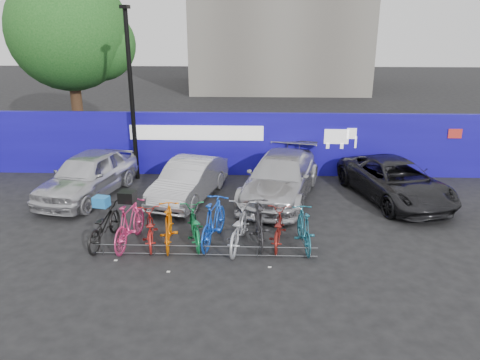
{
  "coord_description": "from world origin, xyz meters",
  "views": [
    {
      "loc": [
        1.25,
        -11.07,
        5.64
      ],
      "look_at": [
        0.77,
        2.0,
        1.15
      ],
      "focal_mm": 35.0,
      "sensor_mm": 36.0,
      "label": 1
    }
  ],
  "objects_px": {
    "car_1": "(189,180)",
    "car_2": "(280,177)",
    "car_3": "(395,181)",
    "bike_1": "(130,223)",
    "tree": "(74,33)",
    "bike_2": "(149,228)",
    "bike_0": "(104,225)",
    "bike_3": "(169,226)",
    "bike_5": "(214,221)",
    "lamppost": "(131,91)",
    "bike_6": "(238,228)",
    "car_0": "(88,175)",
    "bike_rack": "(205,250)",
    "bike_7": "(259,223)",
    "bike_8": "(278,228)",
    "bike_4": "(194,226)",
    "bike_9": "(304,229)"
  },
  "relations": [
    {
      "from": "car_1",
      "to": "bike_7",
      "type": "bearing_deg",
      "value": -38.85
    },
    {
      "from": "tree",
      "to": "car_3",
      "type": "distance_m",
      "value": 14.83
    },
    {
      "from": "bike_8",
      "to": "bike_3",
      "type": "bearing_deg",
      "value": 8.9
    },
    {
      "from": "tree",
      "to": "bike_4",
      "type": "xyz_separation_m",
      "value": [
        6.41,
        -9.91,
        -4.58
      ]
    },
    {
      "from": "car_2",
      "to": "bike_7",
      "type": "xyz_separation_m",
      "value": [
        -0.71,
        -3.41,
        -0.15
      ]
    },
    {
      "from": "bike_2",
      "to": "bike_4",
      "type": "xyz_separation_m",
      "value": [
        1.17,
        0.11,
        0.04
      ]
    },
    {
      "from": "car_3",
      "to": "bike_0",
      "type": "xyz_separation_m",
      "value": [
        -8.55,
        -3.5,
        -0.13
      ]
    },
    {
      "from": "lamppost",
      "to": "bike_6",
      "type": "height_order",
      "value": "lamppost"
    },
    {
      "from": "lamppost",
      "to": "bike_7",
      "type": "xyz_separation_m",
      "value": [
        4.54,
        -5.22,
        -2.7
      ]
    },
    {
      "from": "car_3",
      "to": "bike_1",
      "type": "distance_m",
      "value": 8.61
    },
    {
      "from": "bike_rack",
      "to": "lamppost",
      "type": "bearing_deg",
      "value": 118.07
    },
    {
      "from": "car_3",
      "to": "bike_5",
      "type": "distance_m",
      "value": 6.59
    },
    {
      "from": "tree",
      "to": "bike_0",
      "type": "height_order",
      "value": "tree"
    },
    {
      "from": "tree",
      "to": "bike_1",
      "type": "distance_m",
      "value": 11.98
    },
    {
      "from": "car_0",
      "to": "car_3",
      "type": "xyz_separation_m",
      "value": [
        10.16,
        0.07,
        -0.1
      ]
    },
    {
      "from": "car_2",
      "to": "bike_1",
      "type": "height_order",
      "value": "car_2"
    },
    {
      "from": "bike_7",
      "to": "bike_8",
      "type": "distance_m",
      "value": 0.51
    },
    {
      "from": "tree",
      "to": "bike_2",
      "type": "xyz_separation_m",
      "value": [
        5.24,
        -10.03,
        -4.62
      ]
    },
    {
      "from": "car_0",
      "to": "car_1",
      "type": "distance_m",
      "value": 3.41
    },
    {
      "from": "car_0",
      "to": "bike_3",
      "type": "distance_m",
      "value": 4.84
    },
    {
      "from": "tree",
      "to": "bike_3",
      "type": "relative_size",
      "value": 4.22
    },
    {
      "from": "car_2",
      "to": "car_3",
      "type": "bearing_deg",
      "value": 14.24
    },
    {
      "from": "car_0",
      "to": "bike_4",
      "type": "height_order",
      "value": "car_0"
    },
    {
      "from": "bike_3",
      "to": "bike_5",
      "type": "xyz_separation_m",
      "value": [
        1.16,
        0.18,
        0.06
      ]
    },
    {
      "from": "bike_0",
      "to": "bike_1",
      "type": "relative_size",
      "value": 0.99
    },
    {
      "from": "tree",
      "to": "car_1",
      "type": "relative_size",
      "value": 1.97
    },
    {
      "from": "tree",
      "to": "car_1",
      "type": "height_order",
      "value": "tree"
    },
    {
      "from": "car_3",
      "to": "bike_8",
      "type": "distance_m",
      "value": 5.24
    },
    {
      "from": "tree",
      "to": "bike_6",
      "type": "distance_m",
      "value": 13.39
    },
    {
      "from": "lamppost",
      "to": "car_0",
      "type": "height_order",
      "value": "lamppost"
    },
    {
      "from": "lamppost",
      "to": "bike_2",
      "type": "height_order",
      "value": "lamppost"
    },
    {
      "from": "car_2",
      "to": "bike_6",
      "type": "relative_size",
      "value": 2.45
    },
    {
      "from": "bike_8",
      "to": "bike_4",
      "type": "bearing_deg",
      "value": 5.78
    },
    {
      "from": "car_0",
      "to": "bike_7",
      "type": "bearing_deg",
      "value": -16.89
    },
    {
      "from": "bike_1",
      "to": "bike_2",
      "type": "distance_m",
      "value": 0.53
    },
    {
      "from": "bike_9",
      "to": "car_0",
      "type": "bearing_deg",
      "value": -32.38
    },
    {
      "from": "bike_rack",
      "to": "car_1",
      "type": "bearing_deg",
      "value": 103.57
    },
    {
      "from": "tree",
      "to": "bike_7",
      "type": "distance_m",
      "value": 13.55
    },
    {
      "from": "car_1",
      "to": "bike_9",
      "type": "xyz_separation_m",
      "value": [
        3.46,
        -3.37,
        -0.12
      ]
    },
    {
      "from": "bike_4",
      "to": "bike_3",
      "type": "bearing_deg",
      "value": -0.25
    },
    {
      "from": "car_1",
      "to": "bike_9",
      "type": "distance_m",
      "value": 4.83
    },
    {
      "from": "bike_8",
      "to": "car_1",
      "type": "bearing_deg",
      "value": -43.16
    },
    {
      "from": "car_0",
      "to": "bike_5",
      "type": "bearing_deg",
      "value": -23.1
    },
    {
      "from": "bike_9",
      "to": "bike_rack",
      "type": "bearing_deg",
      "value": 7.88
    },
    {
      "from": "bike_3",
      "to": "bike_5",
      "type": "relative_size",
      "value": 0.9
    },
    {
      "from": "bike_rack",
      "to": "bike_2",
      "type": "height_order",
      "value": "bike_2"
    },
    {
      "from": "car_2",
      "to": "bike_0",
      "type": "height_order",
      "value": "car_2"
    },
    {
      "from": "bike_2",
      "to": "bike_5",
      "type": "relative_size",
      "value": 0.83
    },
    {
      "from": "car_1",
      "to": "car_2",
      "type": "height_order",
      "value": "car_2"
    },
    {
      "from": "car_2",
      "to": "bike_3",
      "type": "relative_size",
      "value": 2.69
    }
  ]
}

